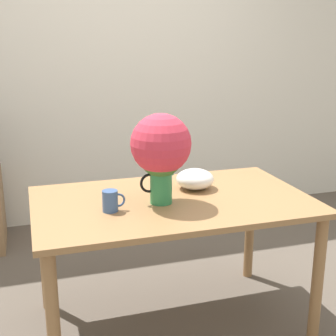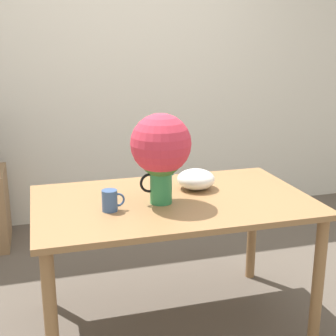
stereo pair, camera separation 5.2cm
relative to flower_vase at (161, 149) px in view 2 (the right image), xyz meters
name	(u,v)px [view 2 (the right image)]	position (x,y,z in m)	size (l,w,h in m)	color
ground_plane	(185,317)	(0.16, 0.08, -1.03)	(12.00, 12.00, 0.00)	brown
wall_back	(124,70)	(0.16, 1.82, 0.27)	(8.00, 0.05, 2.60)	silver
table	(173,216)	(0.07, 0.04, -0.38)	(1.44, 0.88, 0.75)	olive
flower_vase	(161,149)	(0.00, 0.00, 0.00)	(0.31, 0.31, 0.46)	#2D844C
coffee_mug	(110,200)	(-0.27, -0.05, -0.23)	(0.11, 0.08, 0.11)	#385689
white_bowl	(196,179)	(0.25, 0.17, -0.23)	(0.21, 0.21, 0.11)	white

